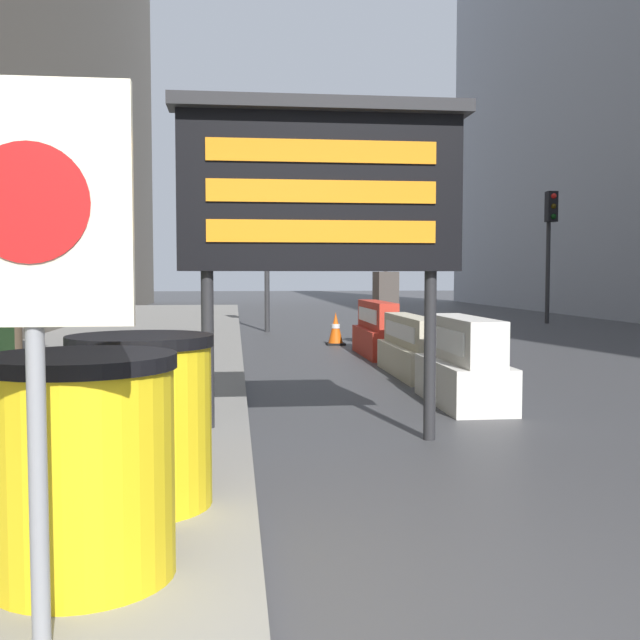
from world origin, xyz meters
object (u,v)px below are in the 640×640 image
at_px(barrel_drum_middle, 141,420).
at_px(jersey_barrier_cream, 411,349).
at_px(traffic_light_near_curb, 267,213).
at_px(pedestrian_worker, 386,296).
at_px(jersey_barrier_red_striped, 377,332).
at_px(warning_sign, 31,251).
at_px(jersey_barrier_white, 463,366).
at_px(traffic_light_far_side, 550,228).
at_px(barrel_drum_foreground, 82,465).
at_px(traffic_cone_near, 336,329).
at_px(message_board, 321,190).

distance_m(barrel_drum_middle, jersey_barrier_cream, 6.60).
distance_m(traffic_light_near_curb, pedestrian_worker, 4.87).
bearing_deg(jersey_barrier_red_striped, warning_sign, -106.83).
xyz_separation_m(barrel_drum_middle, warning_sign, (-0.13, -1.57, 0.84)).
xyz_separation_m(warning_sign, traffic_light_near_curb, (1.40, 15.42, 1.37)).
bearing_deg(jersey_barrier_red_striped, jersey_barrier_white, -90.00).
relative_size(jersey_barrier_white, traffic_light_far_side, 0.45).
height_order(jersey_barrier_white, traffic_light_far_side, traffic_light_far_side).
relative_size(barrel_drum_foreground, jersey_barrier_white, 0.55).
relative_size(jersey_barrier_cream, jersey_barrier_red_striped, 1.06).
bearing_deg(jersey_barrier_red_striped, barrel_drum_foreground, -107.84).
relative_size(jersey_barrier_cream, traffic_cone_near, 3.37).
height_order(barrel_drum_middle, jersey_barrier_red_striped, barrel_drum_middle).
bearing_deg(jersey_barrier_cream, traffic_light_far_side, 57.87).
distance_m(jersey_barrier_red_striped, pedestrian_worker, 1.61).
bearing_deg(barrel_drum_middle, traffic_light_near_curb, 84.77).
height_order(traffic_light_far_side, pedestrian_worker, traffic_light_far_side).
bearing_deg(traffic_cone_near, jersey_barrier_red_striped, -77.76).
xyz_separation_m(barrel_drum_foreground, warning_sign, (-0.01, -0.64, 0.84)).
height_order(barrel_drum_foreground, traffic_light_far_side, traffic_light_far_side).
relative_size(warning_sign, pedestrian_worker, 1.11).
xyz_separation_m(message_board, jersey_barrier_red_striped, (1.70, 6.41, -1.64)).
bearing_deg(warning_sign, barrel_drum_middle, 85.14).
bearing_deg(traffic_light_near_curb, barrel_drum_middle, -95.23).
relative_size(message_board, traffic_light_near_curb, 0.71).
relative_size(barrel_drum_foreground, pedestrian_worker, 0.55).
xyz_separation_m(barrel_drum_foreground, barrel_drum_middle, (0.12, 0.93, 0.00)).
distance_m(warning_sign, traffic_light_far_side, 20.02).
xyz_separation_m(barrel_drum_foreground, traffic_light_far_side, (9.37, 17.00, 2.07)).
xyz_separation_m(barrel_drum_foreground, traffic_light_near_curb, (1.39, 14.78, 2.22)).
xyz_separation_m(jersey_barrier_red_striped, traffic_light_near_curb, (-1.62, 5.45, 2.41)).
relative_size(barrel_drum_middle, traffic_cone_near, 1.43).
distance_m(jersey_barrier_cream, pedestrian_worker, 3.98).
height_order(barrel_drum_middle, traffic_light_near_curb, traffic_light_near_curb).
height_order(jersey_barrier_white, pedestrian_worker, pedestrian_worker).
relative_size(barrel_drum_foreground, message_board, 0.33).
height_order(warning_sign, jersey_barrier_red_striped, warning_sign).
bearing_deg(traffic_cone_near, warning_sign, -102.17).
relative_size(barrel_drum_foreground, warning_sign, 0.50).
xyz_separation_m(jersey_barrier_cream, traffic_cone_near, (-0.43, 4.47, -0.05)).
xyz_separation_m(traffic_cone_near, traffic_light_near_curb, (-1.18, 3.45, 2.51)).
distance_m(warning_sign, jersey_barrier_red_striped, 10.47).
distance_m(traffic_cone_near, pedestrian_worker, 1.23).
bearing_deg(jersey_barrier_white, jersey_barrier_cream, 90.00).
bearing_deg(jersey_barrier_white, warning_sign, -120.26).
relative_size(message_board, traffic_light_far_side, 0.75).
relative_size(traffic_cone_near, traffic_light_far_side, 0.17).
height_order(message_board, traffic_cone_near, message_board).
xyz_separation_m(barrel_drum_foreground, jersey_barrier_red_striped, (3.01, 9.34, -0.20)).
distance_m(traffic_light_near_curb, traffic_light_far_side, 8.28).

